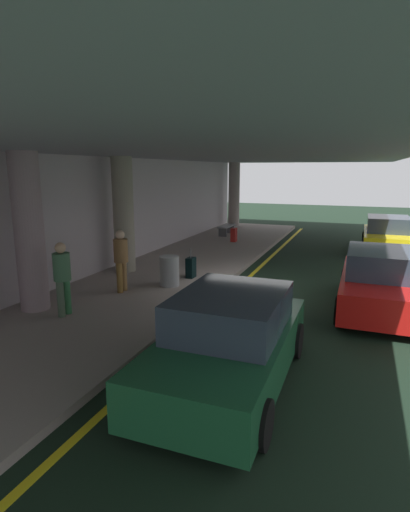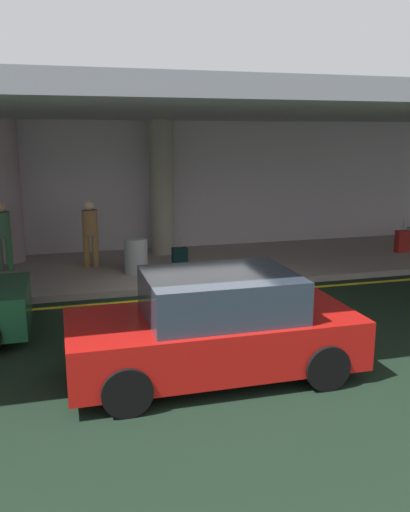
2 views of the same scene
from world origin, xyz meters
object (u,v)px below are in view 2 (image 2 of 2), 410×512
Objects in this scene: support_column_left_mid at (8,192)px; suitcase_upright_primary at (180,260)px; car_red at (215,327)px; traveler_with_luggage at (3,232)px; trash_bin_steel at (136,256)px; support_column_center at (162,188)px; suitcase_upright_secondary at (402,241)px; person_waiting_for_ride at (90,229)px.

support_column_left_mid is 4.84m from suitcase_upright_primary.
support_column_left_mid is at bearing 115.81° from car_red.
car_red is (3.28, -7.65, -1.26)m from support_column_left_mid.
traveler_with_luggage is 3.31m from trash_bin_steel.
traveler_with_luggage is 1.87× the size of suitcase_upright_primary.
suitcase_upright_primary is (4.07, -1.39, -0.65)m from traveler_with_luggage.
suitcase_upright_primary is (0.68, 5.31, -0.25)m from car_red.
suitcase_upright_secondary is (6.55, -1.68, -1.51)m from support_column_center.
car_red is at bearing -95.38° from support_column_center.
person_waiting_for_ride is (-1.33, 6.49, 0.40)m from car_red.
support_column_center is 4.29× the size of trash_bin_steel.
trash_bin_steel is at bearing 1.72° from person_waiting_for_ride.
support_column_left_mid reaches higher than traveler_with_luggage.
person_waiting_for_ride is 1.87× the size of suitcase_upright_secondary.
trash_bin_steel is (0.99, -0.94, -0.54)m from person_waiting_for_ride.
person_waiting_for_ride is 1.47m from trash_bin_steel.
suitcase_upright_primary is (2.01, -1.17, -0.65)m from person_waiting_for_ride.
suitcase_upright_secondary is 1.06× the size of trash_bin_steel.
traveler_with_luggage is at bearing 119.45° from car_red.
suitcase_upright_primary is at bearing -12.95° from trash_bin_steel.
support_column_center is at bearing 87.22° from car_red.
car_red is 6.63m from person_waiting_for_ride.
support_column_left_mid is 2.17× the size of person_waiting_for_ride.
trash_bin_steel is at bearing 164.52° from suitcase_upright_secondary.
traveler_with_luggage is (-3.39, 6.70, 0.40)m from car_red.
support_column_left_mid is at bearing -165.65° from person_waiting_for_ride.
support_column_left_mid is 4.06× the size of suitcase_upright_secondary.
support_column_left_mid is at bearing 152.29° from suitcase_upright_secondary.
support_column_center reaches higher than car_red.
support_column_center is 2.17× the size of person_waiting_for_ride.
support_column_left_mid is at bearing 180.00° from support_column_center.
person_waiting_for_ride is 1.98× the size of trash_bin_steel.
support_column_center reaches higher than suitcase_upright_secondary.
support_column_center is 4.31m from traveler_with_luggage.
support_column_center is at bearing 146.94° from suitcase_upright_secondary.
trash_bin_steel is at bearing -35.52° from support_column_left_mid.
trash_bin_steel is (3.06, -1.15, -0.54)m from traveler_with_luggage.
traveler_with_luggage is at bearing -167.00° from support_column_center.
support_column_left_mid is 1.29m from traveler_with_luggage.
trash_bin_steel is (-7.60, -0.42, 0.11)m from suitcase_upright_secondary.
suitcase_upright_primary is at bearing -30.53° from support_column_left_mid.
support_column_center is 2.51m from person_waiting_for_ride.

